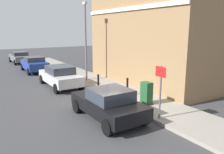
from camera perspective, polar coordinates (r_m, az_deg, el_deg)
ground at (r=11.71m, az=-0.44°, el=-7.64°), size 80.00×80.00×0.00m
sidewalk at (r=17.62m, az=-5.50°, el=-0.71°), size 2.65×30.00×0.15m
corner_building at (r=17.70m, az=13.53°, el=14.03°), size 7.24×10.12×9.32m
car_black at (r=10.05m, az=-0.92°, el=-6.67°), size 1.99×3.95×1.41m
car_silver at (r=16.04m, az=-13.00°, el=0.26°), size 1.90×4.30×1.46m
car_blue at (r=22.36m, az=-19.02°, el=3.15°), size 1.91×4.03×1.43m
car_grey at (r=28.91m, az=-22.25°, el=4.69°), size 1.97×4.16×1.33m
utility_cabinet at (r=11.73m, az=8.70°, el=-4.24°), size 0.46×0.61×1.15m
bollard_near_cabinet at (r=13.15m, az=3.90°, el=-2.25°), size 0.14×0.14×1.04m
bollard_far_kerb at (r=14.17m, az=-3.49°, el=-1.20°), size 0.14×0.14×1.04m
street_sign at (r=9.70m, az=12.15°, el=-1.83°), size 0.08×0.60×2.30m
lamppost at (r=17.06m, az=-6.69°, el=9.79°), size 0.20×0.44×5.72m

